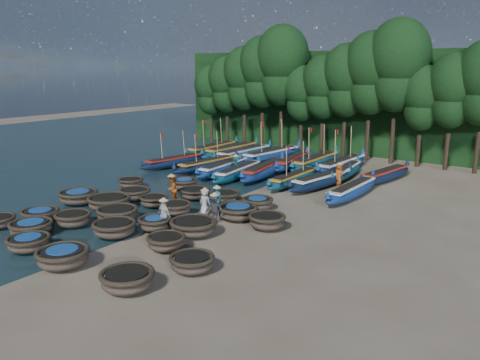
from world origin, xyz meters
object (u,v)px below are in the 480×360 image
Objects in this scene: long_boat_1 at (174,161)px; coracle_23 at (225,196)px; coracle_18 at (238,211)px; long_boat_9 at (213,149)px; fisherman_6 at (339,174)px; long_boat_8 at (352,190)px; long_boat_16 at (346,171)px; coracle_11 at (109,202)px; coracle_16 at (154,201)px; coracle_10 at (78,196)px; coracle_17 at (175,208)px; long_boat_12 at (272,155)px; long_boat_3 at (224,168)px; coracle_20 at (131,182)px; fisherman_2 at (172,188)px; coracle_9 at (192,262)px; long_boat_4 at (238,172)px; coracle_2 at (29,242)px; long_boat_6 at (294,178)px; coracle_19 at (267,221)px; coracle_8 at (166,242)px; coracle_1 at (31,227)px; coracle_14 at (193,226)px; fisherman_5 at (236,165)px; long_boat_5 at (264,170)px; long_boat_13 at (293,161)px; long_boat_17 at (385,175)px; coracle_24 at (257,203)px; coracle_7 at (114,228)px; coracle_6 at (73,218)px; coracle_4 at (127,279)px; fisherman_4 at (164,214)px; long_boat_15 at (342,165)px; long_boat_10 at (231,151)px; fisherman_3 at (214,208)px; long_boat_2 at (208,164)px; fisherman_1 at (217,197)px; coracle_3 at (63,256)px; long_boat_14 at (316,162)px; coracle_15 at (135,193)px; coracle_12 at (117,214)px.

coracle_23 is at bearing -21.93° from long_boat_1.
long_boat_9 is at bearing 132.77° from coracle_18.
long_boat_9 is 15.74m from fisherman_6.
long_boat_8 is 5.88m from long_boat_16.
coracle_16 is at bearing 47.67° from coracle_11.
coracle_10 is 6.86m from coracle_17.
long_boat_12 is at bearing 60.01° from long_boat_1.
long_boat_3 is 0.92× the size of long_boat_9.
fisherman_2 reaches higher than coracle_20.
long_boat_4 is at bearing 119.19° from coracle_9.
coracle_9 is at bearing 19.46° from coracle_2.
coracle_19 is at bearing -68.31° from long_boat_6.
coracle_1 is at bearing -159.76° from coracle_8.
coracle_14 is 1.46× the size of fisherman_5.
long_boat_5 is at bearing 169.48° from long_boat_8.
coracle_1 is at bearing -105.41° from long_boat_13.
coracle_24 is at bearing -99.20° from long_boat_17.
fisherman_5 is at bearing 101.44° from coracle_7.
long_boat_3 reaches higher than coracle_6.
coracle_4 is 1.21× the size of fisherman_4.
fisherman_6 is (1.69, -4.46, 0.30)m from long_boat_15.
coracle_7 is at bearing -95.92° from long_boat_13.
coracle_19 is 1.31× the size of fisherman_5.
long_boat_13 is at bearing 69.96° from long_boat_4.
fisherman_3 reaches higher than long_boat_10.
coracle_24 is 11.14m from long_boat_16.
coracle_4 is 0.27× the size of long_boat_10.
long_boat_2 is at bearing -179.51° from long_boat_6.
coracle_7 is 0.31× the size of long_boat_6.
coracle_10 is (-12.57, 3.43, 0.07)m from coracle_9.
coracle_18 is 0.35× the size of long_boat_17.
coracle_11 is 0.32× the size of long_boat_10.
long_boat_8 is at bearing -20.43° from long_boat_5.
coracle_4 is 1.12× the size of coracle_17.
fisherman_1 is (-3.49, 10.07, 0.43)m from coracle_4.
coracle_1 is 5.27m from coracle_11.
coracle_17 is at bearing -60.40° from long_boat_10.
long_boat_10 is (-11.73, 15.18, 0.10)m from coracle_18.
coracle_3 is at bearing -119.75° from coracle_8.
long_boat_14 is at bearing 13.34° from long_boat_13.
coracle_17 is 1.11× the size of fisherman_6.
coracle_24 is at bearing 66.25° from coracle_2.
coracle_15 is 0.26× the size of long_boat_10.
long_boat_6 is (8.81, 12.24, 0.01)m from coracle_10.
coracle_12 is 7.68m from coracle_20.
coracle_14 is 0.37× the size of long_boat_16.
coracle_24 is at bearing -68.46° from long_boat_5.
coracle_8 reaches higher than coracle_23.
fisherman_3 is at bearing -67.64° from long_boat_4.
coracle_1 is 0.34× the size of long_boat_3.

